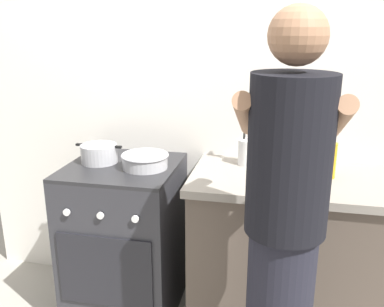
% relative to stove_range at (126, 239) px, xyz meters
% --- Properties ---
extents(back_wall, '(3.20, 0.10, 2.50)m').
position_rel_stove_range_xyz_m(back_wall, '(0.55, 0.35, 0.80)').
color(back_wall, silver).
rests_on(back_wall, ground).
extents(countertop, '(1.00, 0.60, 0.90)m').
position_rel_stove_range_xyz_m(countertop, '(0.90, 0.00, 0.00)').
color(countertop, brown).
rests_on(countertop, ground).
extents(stove_range, '(0.60, 0.62, 0.90)m').
position_rel_stove_range_xyz_m(stove_range, '(0.00, 0.00, 0.00)').
color(stove_range, '#2D2D33').
rests_on(stove_range, ground).
extents(pot, '(0.27, 0.20, 0.10)m').
position_rel_stove_range_xyz_m(pot, '(-0.14, 0.02, 0.50)').
color(pot, '#B2B2B7').
rests_on(pot, stove_range).
extents(mixing_bowl, '(0.26, 0.26, 0.08)m').
position_rel_stove_range_xyz_m(mixing_bowl, '(0.14, -0.02, 0.49)').
color(mixing_bowl, '#B7B7BC').
rests_on(mixing_bowl, stove_range).
extents(utensil_crock, '(0.10, 0.10, 0.32)m').
position_rel_stove_range_xyz_m(utensil_crock, '(0.67, 0.16, 0.54)').
color(utensil_crock, silver).
rests_on(utensil_crock, countertop).
extents(spice_bottle, '(0.04, 0.04, 0.10)m').
position_rel_stove_range_xyz_m(spice_bottle, '(0.91, -0.05, 0.50)').
color(spice_bottle, silver).
rests_on(spice_bottle, countertop).
extents(oil_bottle, '(0.06, 0.06, 0.23)m').
position_rel_stove_range_xyz_m(oil_bottle, '(1.09, 0.03, 0.55)').
color(oil_bottle, gold).
rests_on(oil_bottle, countertop).
extents(person, '(0.41, 0.50, 1.70)m').
position_rel_stove_range_xyz_m(person, '(0.87, -0.59, 0.41)').
color(person, black).
rests_on(person, ground).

